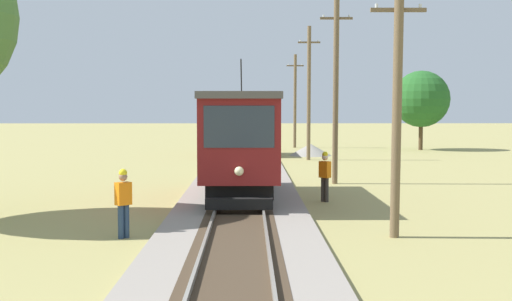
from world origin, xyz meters
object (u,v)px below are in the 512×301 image
(utility_pole_near_tram, at_px, (397,106))
(utility_pole_mid, at_px, (336,88))
(second_worker, at_px, (325,174))
(track_worker, at_px, (123,200))
(red_tram, at_px, (241,139))
(tree_right_near, at_px, (421,99))
(utility_pole_distant, at_px, (295,100))
(utility_pole_far, at_px, (309,92))
(gravel_pile, at_px, (310,150))
(freight_car, at_px, (245,133))

(utility_pole_near_tram, relative_size, utility_pole_mid, 0.81)
(utility_pole_mid, xyz_separation_m, second_worker, (-1.07, -5.44, -3.17))
(track_worker, distance_m, second_worker, 8.74)
(red_tram, relative_size, track_worker, 4.79)
(track_worker, distance_m, tree_right_near, 38.56)
(red_tram, height_order, utility_pole_distant, utility_pole_distant)
(utility_pole_distant, height_order, track_worker, utility_pole_distant)
(utility_pole_near_tram, relative_size, utility_pole_far, 0.78)
(utility_pole_near_tram, relative_size, gravel_pile, 2.26)
(utility_pole_distant, relative_size, gravel_pile, 2.61)
(freight_car, bearing_deg, tree_right_near, 22.51)
(utility_pole_mid, bearing_deg, utility_pole_near_tram, -90.00)
(utility_pole_far, height_order, tree_right_near, utility_pole_far)
(track_worker, bearing_deg, utility_pole_mid, 108.18)
(tree_right_near, bearing_deg, utility_pole_far, -134.48)
(freight_car, distance_m, utility_pole_near_tram, 29.42)
(gravel_pile, relative_size, track_worker, 1.63)
(track_worker, xyz_separation_m, second_worker, (5.88, 6.47, 0.00))
(utility_pole_near_tram, xyz_separation_m, utility_pole_distant, (0.00, 37.54, 0.52))
(utility_pole_distant, relative_size, track_worker, 4.26)
(red_tram, height_order, second_worker, red_tram)
(red_tram, height_order, gravel_pile, red_tram)
(track_worker, bearing_deg, utility_pole_near_tram, 47.99)
(utility_pole_near_tram, bearing_deg, track_worker, 179.53)
(utility_pole_distant, xyz_separation_m, second_worker, (-1.07, -31.01, -2.91))
(freight_car, height_order, gravel_pile, freight_car)
(utility_pole_distant, bearing_deg, second_worker, -91.97)
(utility_pole_distant, distance_m, second_worker, 31.17)
(red_tram, bearing_deg, second_worker, -6.67)
(track_worker, relative_size, second_worker, 1.00)
(utility_pole_near_tram, height_order, track_worker, utility_pole_near_tram)
(utility_pole_distant, bearing_deg, utility_pole_near_tram, -90.00)
(red_tram, relative_size, utility_pole_mid, 1.05)
(utility_pole_mid, bearing_deg, second_worker, -101.10)
(red_tram, xyz_separation_m, second_worker, (2.97, -0.35, -1.21))
(gravel_pile, xyz_separation_m, tree_right_near, (9.14, 5.91, 3.55))
(utility_pole_far, height_order, track_worker, utility_pole_far)
(gravel_pile, relative_size, second_worker, 1.63)
(tree_right_near, bearing_deg, second_worker, -110.73)
(utility_pole_distant, bearing_deg, freight_car, -115.56)
(utility_pole_mid, height_order, track_worker, utility_pole_mid)
(red_tram, relative_size, utility_pole_far, 1.02)
(freight_car, height_order, utility_pole_distant, utility_pole_distant)
(utility_pole_far, height_order, second_worker, utility_pole_far)
(second_worker, bearing_deg, track_worker, -175.89)
(tree_right_near, bearing_deg, utility_pole_mid, -112.88)
(red_tram, distance_m, track_worker, 7.51)
(utility_pole_mid, bearing_deg, gravel_pile, 88.39)
(utility_pole_near_tram, height_order, second_worker, utility_pole_near_tram)
(utility_pole_near_tram, xyz_separation_m, utility_pole_far, (0.00, 24.96, 0.90))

